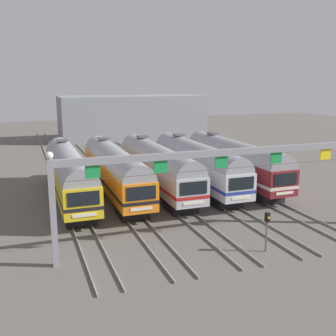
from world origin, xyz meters
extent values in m
plane|color=#5B564F|center=(0.00, 0.00, 0.00)|extent=(160.00, 160.00, 0.00)
cube|color=gray|center=(-9.22, 17.00, 0.07)|extent=(0.07, 70.00, 0.15)
cube|color=gray|center=(-7.78, 17.00, 0.07)|extent=(0.07, 70.00, 0.15)
cube|color=gray|center=(-4.97, 17.00, 0.07)|extent=(0.07, 70.00, 0.15)
cube|color=gray|center=(-3.53, 17.00, 0.07)|extent=(0.07, 70.00, 0.15)
cube|color=gray|center=(-0.72, 17.00, 0.07)|extent=(0.07, 70.00, 0.15)
cube|color=gray|center=(0.72, 17.00, 0.07)|extent=(0.07, 70.00, 0.15)
cube|color=gray|center=(3.53, 17.00, 0.07)|extent=(0.07, 70.00, 0.15)
cube|color=gray|center=(4.97, 17.00, 0.07)|extent=(0.07, 70.00, 0.15)
cube|color=gray|center=(7.78, 17.00, 0.07)|extent=(0.07, 70.00, 0.15)
cube|color=gray|center=(9.22, 17.00, 0.07)|extent=(0.07, 70.00, 0.15)
cube|color=gold|center=(-8.50, 0.00, 2.23)|extent=(2.85, 18.00, 2.35)
cube|color=black|center=(-8.50, 0.00, 1.87)|extent=(2.88, 18.02, 0.28)
cylinder|color=gray|center=(-8.50, 0.00, 3.40)|extent=(2.74, 17.64, 2.74)
cube|color=black|center=(-8.50, -9.02, 2.70)|extent=(2.28, 0.06, 1.03)
cube|color=silver|center=(-8.50, -9.02, 1.47)|extent=(1.71, 0.05, 0.24)
cube|color=black|center=(-8.50, -6.30, 0.53)|extent=(2.28, 2.60, 1.05)
cube|color=black|center=(-8.50, 6.30, 0.53)|extent=(2.28, 2.60, 1.05)
cube|color=#4C4C51|center=(-8.50, 5.04, 4.95)|extent=(1.10, 1.10, 0.20)
cube|color=orange|center=(-4.25, 0.00, 2.23)|extent=(2.85, 18.00, 2.35)
cube|color=black|center=(-4.25, 0.00, 1.87)|extent=(2.88, 18.02, 0.28)
cylinder|color=gray|center=(-4.25, 0.00, 3.40)|extent=(2.74, 17.64, 2.74)
cube|color=black|center=(-4.25, -9.02, 2.70)|extent=(2.28, 0.06, 1.03)
cube|color=silver|center=(-4.25, -9.02, 1.47)|extent=(1.71, 0.05, 0.24)
cube|color=black|center=(-4.25, -6.30, 0.53)|extent=(2.28, 2.60, 1.05)
cube|color=black|center=(-4.25, 6.30, 0.53)|extent=(2.28, 2.60, 1.05)
cube|color=#4C4C51|center=(-4.25, 5.04, 4.95)|extent=(1.10, 1.10, 0.20)
cube|color=#B2B5BA|center=(0.00, 0.00, 2.23)|extent=(2.85, 18.00, 2.35)
cube|color=#B21E1E|center=(0.00, 0.00, 1.87)|extent=(2.88, 18.02, 0.28)
cylinder|color=gray|center=(0.00, 0.00, 3.40)|extent=(2.74, 17.64, 2.74)
cube|color=black|center=(0.00, -9.02, 2.70)|extent=(2.28, 0.06, 1.03)
cube|color=silver|center=(0.00, -9.02, 1.47)|extent=(1.71, 0.05, 0.24)
cube|color=black|center=(0.00, -6.30, 0.53)|extent=(2.28, 2.60, 1.05)
cube|color=black|center=(0.00, 6.30, 0.53)|extent=(2.28, 2.60, 1.05)
cube|color=#4C4C51|center=(0.00, 5.04, 4.95)|extent=(1.10, 1.10, 0.20)
cube|color=silver|center=(4.25, 0.00, 2.23)|extent=(2.85, 18.00, 2.35)
cube|color=navy|center=(4.25, 0.00, 1.87)|extent=(2.88, 18.02, 0.28)
cylinder|color=gray|center=(4.25, 0.00, 3.40)|extent=(2.74, 17.64, 2.74)
cube|color=black|center=(4.25, -9.02, 2.70)|extent=(2.28, 0.06, 1.03)
cube|color=silver|center=(4.25, -9.02, 1.47)|extent=(1.71, 0.05, 0.24)
cube|color=black|center=(4.25, -6.30, 0.53)|extent=(2.28, 2.60, 1.05)
cube|color=black|center=(4.25, 6.30, 0.53)|extent=(2.28, 2.60, 1.05)
cube|color=#4C4C51|center=(4.25, 5.04, 4.95)|extent=(1.10, 1.10, 0.20)
cube|color=maroon|center=(8.50, 0.00, 2.23)|extent=(2.85, 18.00, 2.35)
cube|color=beige|center=(8.50, 0.00, 1.87)|extent=(2.88, 18.02, 0.28)
cylinder|color=gray|center=(8.50, 0.00, 3.40)|extent=(2.74, 17.64, 2.74)
cube|color=black|center=(8.50, -9.02, 2.70)|extent=(2.28, 0.06, 1.03)
cube|color=silver|center=(8.50, -9.02, 1.47)|extent=(1.71, 0.05, 0.24)
cube|color=black|center=(8.50, -6.30, 0.53)|extent=(2.28, 2.60, 1.05)
cube|color=black|center=(8.50, 6.30, 0.53)|extent=(2.28, 2.60, 1.05)
cube|color=#4C4C51|center=(8.50, 5.04, 4.95)|extent=(1.10, 1.10, 0.20)
cube|color=gray|center=(-10.90, -13.50, 3.25)|extent=(0.36, 0.36, 6.50)
cube|color=gray|center=(0.00, -13.50, 6.25)|extent=(21.80, 0.32, 0.44)
cube|color=#198C3F|center=(-8.50, -13.50, 5.63)|extent=(0.90, 0.08, 0.80)
cube|color=#198C3F|center=(-4.25, -13.50, 5.63)|extent=(0.90, 0.08, 0.80)
cube|color=#198C3F|center=(0.00, -13.50, 5.63)|extent=(0.90, 0.08, 0.80)
cube|color=#198C3F|center=(4.25, -13.50, 5.63)|extent=(0.90, 0.08, 0.80)
cube|color=yellow|center=(8.50, -13.50, 5.63)|extent=(0.90, 0.08, 0.80)
sphere|color=white|center=(-10.90, -13.50, 6.75)|extent=(0.44, 0.44, 0.44)
cylinder|color=#3F382D|center=(0.00, -13.50, 5.15)|extent=(21.80, 0.03, 0.03)
cylinder|color=#59595E|center=(2.12, -15.97, 1.34)|extent=(0.12, 0.12, 2.69)
cube|color=black|center=(2.12, -15.97, 2.34)|extent=(0.28, 0.24, 0.60)
sphere|color=orange|center=(2.12, -16.11, 2.34)|extent=(0.18, 0.18, 0.18)
cube|color=gray|center=(7.76, 38.39, 4.04)|extent=(27.06, 10.00, 8.09)
camera|label=1|loc=(-12.24, -36.92, 10.90)|focal=43.22mm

